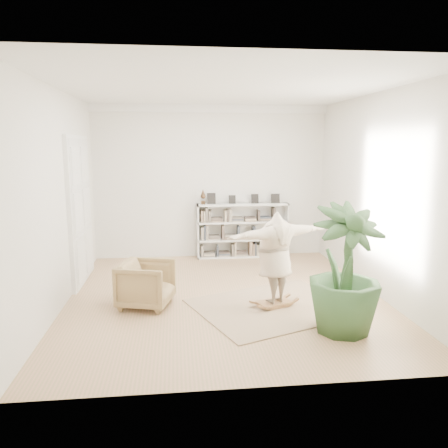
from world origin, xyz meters
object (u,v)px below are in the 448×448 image
object	(u,v)px
armchair	(146,284)
rocker_board	(274,303)
bookshelf	(242,231)
person	(275,255)
houseplant	(345,269)

from	to	relation	value
armchair	rocker_board	bearing A→B (deg)	-82.19
bookshelf	rocker_board	bearing A→B (deg)	-89.64
person	houseplant	xyz separation A→B (m)	(0.76, -1.06, 0.04)
person	rocker_board	bearing A→B (deg)	-137.77
rocker_board	person	bearing A→B (deg)	-137.77
rocker_board	armchair	bearing A→B (deg)	150.91
bookshelf	houseplant	world-z (taller)	houseplant
houseplant	rocker_board	bearing A→B (deg)	125.90
rocker_board	person	xyz separation A→B (m)	(-0.00, -0.00, 0.83)
person	houseplant	size ratio (longest dim) A/B	1.00
houseplant	armchair	bearing A→B (deg)	154.94
person	armchair	bearing A→B (deg)	-29.09
bookshelf	armchair	bearing A→B (deg)	-124.02
bookshelf	armchair	world-z (taller)	bookshelf
bookshelf	person	distance (m)	3.42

